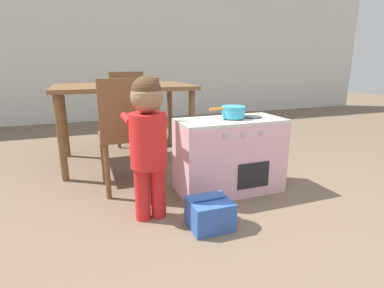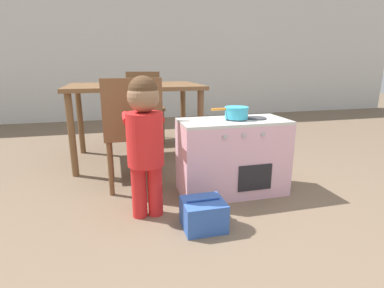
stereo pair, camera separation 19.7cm
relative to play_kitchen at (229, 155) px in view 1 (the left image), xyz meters
name	(u,v)px [view 1 (the left image)]	position (x,y,z in m)	size (l,w,h in m)	color
ground_plane	(260,277)	(-0.31, -0.90, -0.27)	(16.00, 16.00, 0.00)	brown
wall_back	(119,39)	(-0.31, 3.32, 1.03)	(10.00, 0.06, 2.60)	silver
play_kitchen	(229,155)	(0.00, 0.00, 0.00)	(0.76, 0.37, 0.55)	#EAB2C6
toy_pot	(233,111)	(0.02, 0.00, 0.32)	(0.27, 0.17, 0.08)	#38B2D6
child_figure	(148,134)	(-0.64, -0.20, 0.26)	(0.24, 0.36, 0.86)	red
toy_basket	(210,214)	(-0.35, -0.44, -0.19)	(0.24, 0.22, 0.19)	#335BB2
dining_table	(123,95)	(-0.60, 0.99, 0.37)	(1.22, 0.83, 0.73)	brown
dining_chair_near	(128,131)	(-0.68, 0.27, 0.18)	(0.41, 0.41, 0.83)	brown
dining_chair_far	(129,105)	(-0.44, 1.72, 0.18)	(0.41, 0.41, 0.83)	brown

